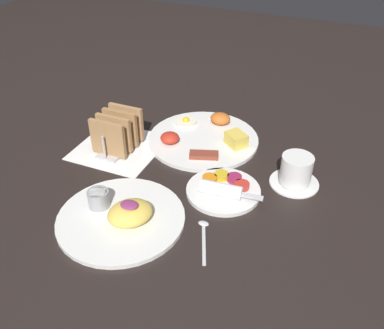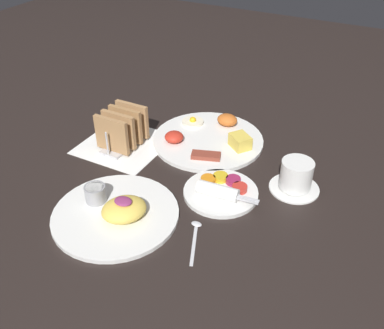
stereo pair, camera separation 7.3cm
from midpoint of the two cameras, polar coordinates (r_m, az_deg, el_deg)
name	(u,v)px [view 1 (the left image)]	position (r m, az deg, el deg)	size (l,w,h in m)	color
ground_plane	(150,177)	(1.08, -7.51, -1.76)	(3.00, 3.00, 0.00)	black
napkin_flat	(119,147)	(1.20, -11.38, 2.23)	(0.22, 0.22, 0.00)	white
plate_breakfast	(204,137)	(1.21, -0.08, 3.62)	(0.31, 0.31, 0.05)	white
plate_condiments	(224,189)	(1.01, 2.17, -3.33)	(0.19, 0.18, 0.04)	white
plate_foreground	(122,215)	(0.96, -11.56, -6.70)	(0.28, 0.28, 0.06)	white
toast_rack	(118,132)	(1.17, -11.66, 4.28)	(0.10, 0.15, 0.10)	#B7B7BC
coffee_cup	(296,172)	(1.05, 11.76, -0.99)	(0.12, 0.12, 0.08)	white
teaspoon	(204,233)	(0.91, -0.75, -9.19)	(0.06, 0.12, 0.01)	silver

